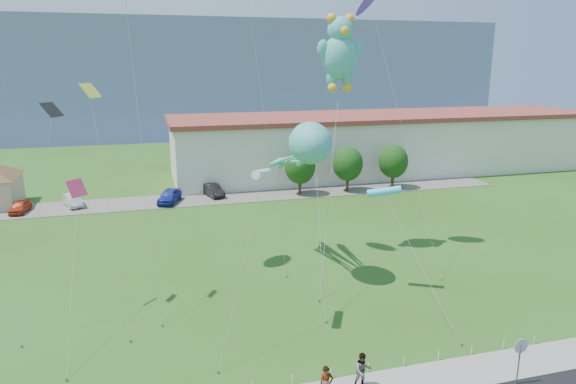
{
  "coord_description": "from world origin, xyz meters",
  "views": [
    {
      "loc": [
        -7.02,
        -22.32,
        15.19
      ],
      "look_at": [
        1.36,
        8.0,
        7.24
      ],
      "focal_mm": 32.0,
      "sensor_mm": 36.0,
      "label": 1
    }
  ],
  "objects_px": {
    "parked_car_silver": "(73,200)",
    "parked_car_blue": "(169,196)",
    "teddy_bear_kite": "(340,51)",
    "stop_sign": "(520,350)",
    "parked_car_red": "(20,207)",
    "warehouse": "(387,142)",
    "octopus_kite": "(306,150)",
    "pedestrian_right": "(363,370)",
    "parked_car_black": "(213,190)",
    "pedestrian_left": "(326,384)"
  },
  "relations": [
    {
      "from": "parked_car_silver",
      "to": "parked_car_blue",
      "type": "relative_size",
      "value": 0.9
    },
    {
      "from": "teddy_bear_kite",
      "to": "stop_sign",
      "type": "bearing_deg",
      "value": -84.6
    },
    {
      "from": "parked_car_red",
      "to": "teddy_bear_kite",
      "type": "xyz_separation_m",
      "value": [
        27.84,
        -18.75,
        15.36
      ]
    },
    {
      "from": "warehouse",
      "to": "stop_sign",
      "type": "distance_m",
      "value": 51.0
    },
    {
      "from": "parked_car_red",
      "to": "parked_car_silver",
      "type": "height_order",
      "value": "parked_car_silver"
    },
    {
      "from": "warehouse",
      "to": "parked_car_blue",
      "type": "height_order",
      "value": "warehouse"
    },
    {
      "from": "parked_car_red",
      "to": "teddy_bear_kite",
      "type": "distance_m",
      "value": 36.91
    },
    {
      "from": "parked_car_blue",
      "to": "parked_car_red",
      "type": "bearing_deg",
      "value": -161.23
    },
    {
      "from": "parked_car_red",
      "to": "octopus_kite",
      "type": "xyz_separation_m",
      "value": [
        23.76,
        -23.2,
        8.64
      ]
    },
    {
      "from": "warehouse",
      "to": "parked_car_red",
      "type": "distance_m",
      "value": 47.32
    },
    {
      "from": "pedestrian_right",
      "to": "parked_car_red",
      "type": "xyz_separation_m",
      "value": [
        -22.37,
        36.99,
        -0.31
      ]
    },
    {
      "from": "parked_car_silver",
      "to": "pedestrian_right",
      "type": "bearing_deg",
      "value": -85.42
    },
    {
      "from": "teddy_bear_kite",
      "to": "parked_car_black",
      "type": "bearing_deg",
      "value": 110.68
    },
    {
      "from": "stop_sign",
      "to": "parked_car_blue",
      "type": "distance_m",
      "value": 41.13
    },
    {
      "from": "warehouse",
      "to": "parked_car_blue",
      "type": "distance_m",
      "value": 32.71
    },
    {
      "from": "parked_car_black",
      "to": "octopus_kite",
      "type": "bearing_deg",
      "value": -95.85
    },
    {
      "from": "warehouse",
      "to": "teddy_bear_kite",
      "type": "height_order",
      "value": "teddy_bear_kite"
    },
    {
      "from": "stop_sign",
      "to": "teddy_bear_kite",
      "type": "distance_m",
      "value": 24.53
    },
    {
      "from": "warehouse",
      "to": "pedestrian_left",
      "type": "distance_m",
      "value": 53.81
    },
    {
      "from": "pedestrian_left",
      "to": "octopus_kite",
      "type": "distance_m",
      "value": 16.93
    },
    {
      "from": "parked_car_red",
      "to": "warehouse",
      "type": "bearing_deg",
      "value": 19.26
    },
    {
      "from": "warehouse",
      "to": "teddy_bear_kite",
      "type": "xyz_separation_m",
      "value": [
        -18.38,
        -28.27,
        11.91
      ]
    },
    {
      "from": "stop_sign",
      "to": "parked_car_black",
      "type": "bearing_deg",
      "value": 103.33
    },
    {
      "from": "parked_car_black",
      "to": "parked_car_silver",
      "type": "bearing_deg",
      "value": 166.99
    },
    {
      "from": "stop_sign",
      "to": "parked_car_black",
      "type": "relative_size",
      "value": 0.6
    },
    {
      "from": "octopus_kite",
      "to": "teddy_bear_kite",
      "type": "xyz_separation_m",
      "value": [
        4.08,
        4.45,
        6.73
      ]
    },
    {
      "from": "stop_sign",
      "to": "parked_car_silver",
      "type": "height_order",
      "value": "stop_sign"
    },
    {
      "from": "pedestrian_right",
      "to": "octopus_kite",
      "type": "bearing_deg",
      "value": 86.21
    },
    {
      "from": "parked_car_silver",
      "to": "parked_car_black",
      "type": "bearing_deg",
      "value": -18.88
    },
    {
      "from": "parked_car_blue",
      "to": "octopus_kite",
      "type": "xyz_separation_m",
      "value": [
        8.59,
        -22.98,
        8.48
      ]
    },
    {
      "from": "warehouse",
      "to": "stop_sign",
      "type": "bearing_deg",
      "value": -108.9
    },
    {
      "from": "pedestrian_left",
      "to": "parked_car_black",
      "type": "bearing_deg",
      "value": 95.82
    },
    {
      "from": "warehouse",
      "to": "teddy_bear_kite",
      "type": "distance_m",
      "value": 35.76
    },
    {
      "from": "octopus_kite",
      "to": "parked_car_blue",
      "type": "bearing_deg",
      "value": 110.49
    },
    {
      "from": "parked_car_black",
      "to": "pedestrian_left",
      "type": "bearing_deg",
      "value": -103.86
    },
    {
      "from": "stop_sign",
      "to": "pedestrian_left",
      "type": "bearing_deg",
      "value": 173.07
    },
    {
      "from": "octopus_kite",
      "to": "pedestrian_right",
      "type": "bearing_deg",
      "value": -95.76
    },
    {
      "from": "pedestrian_right",
      "to": "parked_car_silver",
      "type": "height_order",
      "value": "pedestrian_right"
    },
    {
      "from": "warehouse",
      "to": "parked_car_black",
      "type": "relative_size",
      "value": 14.56
    },
    {
      "from": "pedestrian_left",
      "to": "parked_car_blue",
      "type": "bearing_deg",
      "value": 103.5
    },
    {
      "from": "warehouse",
      "to": "pedestrian_right",
      "type": "bearing_deg",
      "value": -117.15
    },
    {
      "from": "parked_car_blue",
      "to": "parked_car_black",
      "type": "distance_m",
      "value": 5.31
    },
    {
      "from": "warehouse",
      "to": "parked_car_red",
      "type": "bearing_deg",
      "value": -168.36
    },
    {
      "from": "parked_car_red",
      "to": "parked_car_silver",
      "type": "xyz_separation_m",
      "value": [
        4.97,
        1.19,
        0.06
      ]
    },
    {
      "from": "parked_car_blue",
      "to": "octopus_kite",
      "type": "height_order",
      "value": "octopus_kite"
    },
    {
      "from": "teddy_bear_kite",
      "to": "pedestrian_left",
      "type": "bearing_deg",
      "value": -111.77
    },
    {
      "from": "parked_car_red",
      "to": "parked_car_black",
      "type": "bearing_deg",
      "value": 11.76
    },
    {
      "from": "warehouse",
      "to": "parked_car_blue",
      "type": "relative_size",
      "value": 13.41
    },
    {
      "from": "stop_sign",
      "to": "parked_car_blue",
      "type": "relative_size",
      "value": 0.55
    },
    {
      "from": "parked_car_black",
      "to": "octopus_kite",
      "type": "xyz_separation_m",
      "value": [
        3.55,
        -24.67,
        8.56
      ]
    }
  ]
}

